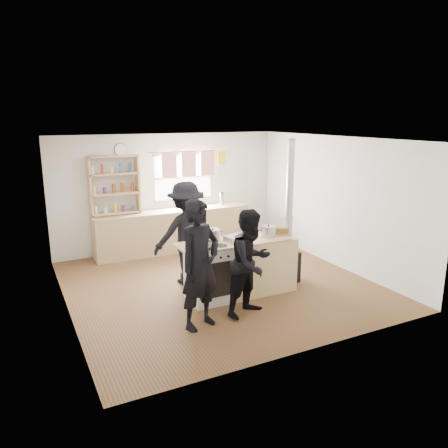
{
  "coord_description": "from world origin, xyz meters",
  "views": [
    {
      "loc": [
        -3.12,
        -6.45,
        2.87
      ],
      "look_at": [
        0.06,
        -0.1,
        1.1
      ],
      "focal_mm": 35.0,
      "sensor_mm": 36.0,
      "label": 1
    }
  ],
  "objects_px": {
    "person_near_left": "(200,265)",
    "person_near_right": "(251,263)",
    "flue_heater": "(288,246)",
    "bread_board": "(281,232)",
    "roast_tray": "(235,238)",
    "person_far": "(186,233)",
    "stockpot_stove": "(213,234)",
    "thermos": "(222,199)",
    "stockpot_counter": "(268,231)",
    "cooking_island": "(241,267)",
    "skillet_greens": "(205,247)"
  },
  "relations": [
    {
      "from": "person_near_left",
      "to": "person_near_right",
      "type": "bearing_deg",
      "value": -17.44
    },
    {
      "from": "flue_heater",
      "to": "bread_board",
      "type": "bearing_deg",
      "value": -146.91
    },
    {
      "from": "roast_tray",
      "to": "person_far",
      "type": "relative_size",
      "value": 0.21
    },
    {
      "from": "person_far",
      "to": "roast_tray",
      "type": "bearing_deg",
      "value": 118.94
    },
    {
      "from": "stockpot_stove",
      "to": "person_near_right",
      "type": "bearing_deg",
      "value": -79.0
    },
    {
      "from": "thermos",
      "to": "stockpot_counter",
      "type": "height_order",
      "value": "thermos"
    },
    {
      "from": "person_near_right",
      "to": "person_far",
      "type": "xyz_separation_m",
      "value": [
        -0.36,
        1.6,
        0.1
      ]
    },
    {
      "from": "stockpot_stove",
      "to": "bread_board",
      "type": "xyz_separation_m",
      "value": [
        1.15,
        -0.24,
        -0.04
      ]
    },
    {
      "from": "stockpot_counter",
      "to": "cooking_island",
      "type": "bearing_deg",
      "value": 177.93
    },
    {
      "from": "thermos",
      "to": "cooking_island",
      "type": "relative_size",
      "value": 0.14
    },
    {
      "from": "skillet_greens",
      "to": "person_near_right",
      "type": "height_order",
      "value": "person_near_right"
    },
    {
      "from": "cooking_island",
      "to": "stockpot_counter",
      "type": "bearing_deg",
      "value": -2.07
    },
    {
      "from": "thermos",
      "to": "stockpot_stove",
      "type": "bearing_deg",
      "value": -119.1
    },
    {
      "from": "cooking_island",
      "to": "stockpot_counter",
      "type": "xyz_separation_m",
      "value": [
        0.49,
        -0.02,
        0.55
      ]
    },
    {
      "from": "skillet_greens",
      "to": "stockpot_stove",
      "type": "relative_size",
      "value": 1.12
    },
    {
      "from": "stockpot_counter",
      "to": "person_near_left",
      "type": "distance_m",
      "value": 1.71
    },
    {
      "from": "person_near_left",
      "to": "flue_heater",
      "type": "bearing_deg",
      "value": 3.26
    },
    {
      "from": "flue_heater",
      "to": "person_near_right",
      "type": "distance_m",
      "value": 1.51
    },
    {
      "from": "stockpot_counter",
      "to": "bread_board",
      "type": "relative_size",
      "value": 0.84
    },
    {
      "from": "bread_board",
      "to": "person_far",
      "type": "relative_size",
      "value": 0.18
    },
    {
      "from": "flue_heater",
      "to": "thermos",
      "type": "bearing_deg",
      "value": 89.87
    },
    {
      "from": "flue_heater",
      "to": "person_far",
      "type": "bearing_deg",
      "value": 154.88
    },
    {
      "from": "stockpot_counter",
      "to": "bread_board",
      "type": "bearing_deg",
      "value": -2.55
    },
    {
      "from": "skillet_greens",
      "to": "person_far",
      "type": "distance_m",
      "value": 1.08
    },
    {
      "from": "thermos",
      "to": "person_near_left",
      "type": "height_order",
      "value": "person_near_left"
    },
    {
      "from": "cooking_island",
      "to": "person_far",
      "type": "relative_size",
      "value": 1.1
    },
    {
      "from": "person_near_left",
      "to": "person_near_right",
      "type": "relative_size",
      "value": 1.14
    },
    {
      "from": "roast_tray",
      "to": "stockpot_counter",
      "type": "height_order",
      "value": "stockpot_counter"
    },
    {
      "from": "stockpot_counter",
      "to": "person_near_right",
      "type": "height_order",
      "value": "person_near_right"
    },
    {
      "from": "thermos",
      "to": "roast_tray",
      "type": "xyz_separation_m",
      "value": [
        -1.12,
        -2.75,
        -0.06
      ]
    },
    {
      "from": "flue_heater",
      "to": "roast_tray",
      "type": "bearing_deg",
      "value": -173.38
    },
    {
      "from": "roast_tray",
      "to": "person_near_right",
      "type": "relative_size",
      "value": 0.23
    },
    {
      "from": "stockpot_stove",
      "to": "person_near_right",
      "type": "xyz_separation_m",
      "value": [
        0.18,
        -0.92,
        -0.22
      ]
    },
    {
      "from": "stockpot_counter",
      "to": "person_near_right",
      "type": "xyz_separation_m",
      "value": [
        -0.72,
        -0.69,
        -0.23
      ]
    },
    {
      "from": "roast_tray",
      "to": "person_near_right",
      "type": "height_order",
      "value": "person_near_right"
    },
    {
      "from": "stockpot_stove",
      "to": "person_near_right",
      "type": "height_order",
      "value": "person_near_right"
    },
    {
      "from": "cooking_island",
      "to": "person_far",
      "type": "distance_m",
      "value": 1.16
    },
    {
      "from": "cooking_island",
      "to": "person_near_right",
      "type": "height_order",
      "value": "person_near_right"
    },
    {
      "from": "cooking_island",
      "to": "bread_board",
      "type": "bearing_deg",
      "value": -2.23
    },
    {
      "from": "roast_tray",
      "to": "bread_board",
      "type": "distance_m",
      "value": 0.84
    },
    {
      "from": "person_near_right",
      "to": "person_far",
      "type": "distance_m",
      "value": 1.65
    },
    {
      "from": "person_near_left",
      "to": "stockpot_stove",
      "type": "bearing_deg",
      "value": 35.89
    },
    {
      "from": "stockpot_stove",
      "to": "skillet_greens",
      "type": "bearing_deg",
      "value": -129.52
    },
    {
      "from": "skillet_greens",
      "to": "person_near_left",
      "type": "xyz_separation_m",
      "value": [
        -0.33,
        -0.58,
        -0.06
      ]
    },
    {
      "from": "cooking_island",
      "to": "flue_heater",
      "type": "xyz_separation_m",
      "value": [
        1.01,
        0.15,
        0.18
      ]
    },
    {
      "from": "stockpot_stove",
      "to": "roast_tray",
      "type": "bearing_deg",
      "value": -32.44
    },
    {
      "from": "person_near_right",
      "to": "stockpot_stove",
      "type": "bearing_deg",
      "value": 81.9
    },
    {
      "from": "thermos",
      "to": "bread_board",
      "type": "xyz_separation_m",
      "value": [
        -0.28,
        -2.8,
        -0.06
      ]
    },
    {
      "from": "thermos",
      "to": "stockpot_stove",
      "type": "relative_size",
      "value": 1.13
    },
    {
      "from": "thermos",
      "to": "flue_heater",
      "type": "relative_size",
      "value": 0.11
    }
  ]
}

